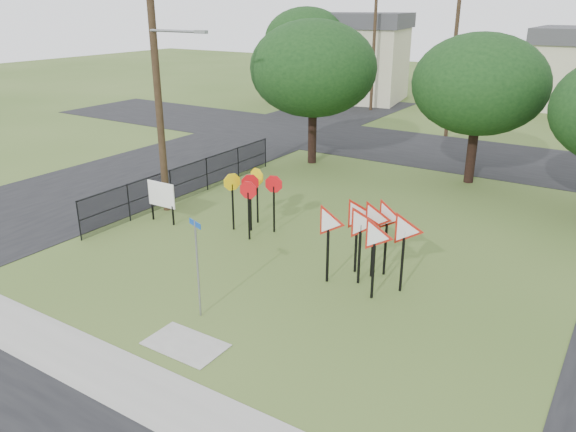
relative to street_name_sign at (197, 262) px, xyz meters
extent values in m
plane|color=#3E5921|center=(0.62, 1.12, -1.59)|extent=(140.00, 140.00, 0.00)
cube|color=gray|center=(0.62, -3.08, -1.58)|extent=(30.00, 1.60, 0.02)
cube|color=#3E5921|center=(0.62, -4.28, -1.58)|extent=(30.00, 0.80, 0.02)
cube|color=black|center=(-11.38, 11.12, -1.58)|extent=(8.00, 50.00, 0.02)
cube|color=black|center=(0.62, 21.12, -1.58)|extent=(60.00, 8.00, 0.02)
cube|color=gray|center=(0.62, -1.28, -1.58)|extent=(2.00, 1.20, 0.02)
cylinder|color=gray|center=(0.00, 0.00, -0.22)|extent=(0.05, 0.05, 2.74)
cube|color=#0E3F9E|center=(0.00, 0.00, 1.08)|extent=(0.54, 0.21, 0.15)
cube|color=black|center=(-2.44, 5.65, -0.71)|extent=(0.05, 0.05, 1.76)
cube|color=black|center=(-1.64, 6.00, -0.71)|extent=(0.05, 0.05, 1.76)
cube|color=black|center=(-2.00, 4.94, -0.71)|extent=(0.05, 0.05, 1.76)
cube|color=black|center=(-3.06, 5.38, -0.71)|extent=(0.05, 0.05, 1.76)
cube|color=black|center=(-2.70, 6.44, -0.71)|extent=(0.05, 0.05, 1.76)
cube|color=black|center=(1.92, 3.59, -0.64)|extent=(0.06, 0.06, 1.89)
cube|color=black|center=(2.76, 4.01, -0.64)|extent=(0.06, 0.06, 1.89)
cube|color=black|center=(3.49, 3.38, -0.64)|extent=(0.06, 0.06, 1.89)
cube|color=black|center=(2.34, 4.64, -0.64)|extent=(0.06, 0.06, 1.89)
cube|color=black|center=(3.18, 4.96, -0.64)|extent=(0.06, 0.06, 1.89)
cube|color=black|center=(4.02, 4.22, -0.64)|extent=(0.06, 0.06, 1.89)
cube|color=black|center=(2.90, 4.63, -0.64)|extent=(0.06, 0.06, 1.89)
cube|color=black|center=(-6.34, 4.50, -1.21)|extent=(0.05, 0.05, 0.75)
cube|color=black|center=(-5.26, 4.50, -1.21)|extent=(0.05, 0.05, 0.75)
cube|color=white|center=(-5.80, 4.50, -0.46)|extent=(1.29, 0.07, 0.97)
cylinder|color=#3C2C1B|center=(-6.68, 5.62, 3.41)|extent=(0.28, 0.28, 10.00)
cylinder|color=gray|center=(-5.48, 5.52, 5.41)|extent=(2.40, 0.10, 0.10)
cube|color=gray|center=(-4.28, 5.52, 5.41)|extent=(0.50, 0.18, 0.12)
cylinder|color=#3C2C1B|center=(-1.38, 25.12, 2.91)|extent=(0.24, 0.24, 9.00)
cylinder|color=#3C2C1B|center=(-9.38, 31.12, 2.91)|extent=(0.24, 0.24, 9.00)
cylinder|color=black|center=(-6.98, 1.62, -0.84)|extent=(0.05, 0.05, 1.50)
cylinder|color=black|center=(-6.98, 3.92, -0.84)|extent=(0.05, 0.05, 1.50)
cylinder|color=black|center=(-6.98, 6.22, -0.84)|extent=(0.05, 0.05, 1.50)
cylinder|color=black|center=(-6.98, 8.52, -0.84)|extent=(0.05, 0.05, 1.50)
cylinder|color=black|center=(-6.98, 10.82, -0.84)|extent=(0.05, 0.05, 1.50)
cylinder|color=black|center=(-6.98, 13.12, -0.84)|extent=(0.05, 0.05, 1.50)
cube|color=black|center=(-6.98, 7.37, -0.13)|extent=(0.03, 11.50, 0.03)
cube|color=black|center=(-6.98, 7.37, -0.84)|extent=(0.03, 11.50, 0.03)
cube|color=black|center=(-6.98, 7.37, -0.84)|extent=(0.01, 11.50, 1.50)
cube|color=beige|center=(-13.38, 35.12, 1.41)|extent=(10.08, 8.46, 6.00)
cube|color=#404044|center=(-13.38, 35.12, 5.01)|extent=(10.58, 8.88, 1.20)
cylinder|color=black|center=(-5.38, 15.12, -0.28)|extent=(0.44, 0.44, 2.62)
ellipsoid|color=black|center=(-5.38, 15.12, 3.28)|extent=(6.40, 6.40, 4.80)
cylinder|color=black|center=(2.62, 16.12, -0.36)|extent=(0.44, 0.44, 2.45)
ellipsoid|color=black|center=(2.62, 16.12, 2.96)|extent=(6.00, 6.00, 4.50)
cylinder|color=black|center=(-15.38, 31.12, -0.19)|extent=(0.44, 0.44, 2.80)
ellipsoid|color=black|center=(-15.38, 31.12, 3.59)|extent=(6.80, 6.80, 5.10)
camera|label=1|loc=(9.16, -9.88, 6.32)|focal=35.00mm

